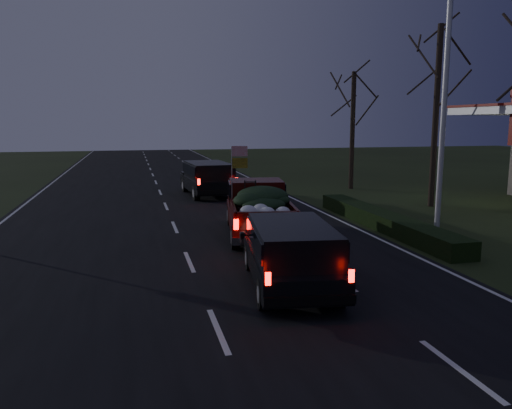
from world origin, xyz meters
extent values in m
plane|color=black|center=(0.00, 0.00, 0.00)|extent=(120.00, 120.00, 0.00)
cube|color=black|center=(0.00, 0.00, 0.01)|extent=(14.00, 120.00, 0.02)
cube|color=black|center=(7.80, 3.00, 0.30)|extent=(1.00, 10.00, 0.60)
cylinder|color=silver|center=(9.50, 2.00, 4.50)|extent=(0.20, 0.20, 9.00)
cylinder|color=black|center=(12.50, 7.00, 4.25)|extent=(0.28, 0.28, 8.50)
cylinder|color=black|center=(11.50, 14.00, 3.50)|extent=(0.28, 0.28, 7.00)
cube|color=#3A0A07|center=(2.84, 2.99, 0.63)|extent=(2.89, 5.53, 0.58)
cube|color=#3A0A07|center=(2.99, 3.93, 1.42)|extent=(2.18, 1.96, 0.95)
cube|color=black|center=(2.99, 3.93, 1.53)|extent=(2.27, 1.88, 0.58)
cube|color=#3A0A07|center=(2.63, 1.64, 0.95)|extent=(2.38, 3.21, 0.06)
ellipsoid|color=black|center=(2.76, 2.15, 1.42)|extent=(1.96, 2.13, 0.63)
cylinder|color=gray|center=(1.91, 3.14, 2.16)|extent=(0.03, 0.03, 2.11)
cube|color=red|center=(2.19, 3.09, 3.03)|extent=(0.54, 0.11, 0.36)
cube|color=gold|center=(2.19, 3.09, 2.61)|extent=(0.54, 0.11, 0.36)
cube|color=black|center=(2.50, 13.27, 0.68)|extent=(2.52, 5.36, 0.65)
cube|color=black|center=(2.52, 12.99, 1.42)|extent=(2.29, 3.94, 0.87)
cube|color=black|center=(2.52, 12.99, 1.50)|extent=(2.40, 3.84, 0.52)
cube|color=black|center=(2.19, -2.74, 0.59)|extent=(2.49, 4.78, 0.57)
cube|color=black|center=(2.16, -2.98, 1.24)|extent=(2.22, 3.54, 0.76)
cube|color=black|center=(2.16, -2.98, 1.31)|extent=(2.30, 3.46, 0.46)
cube|color=black|center=(1.21, -1.70, 1.12)|extent=(0.12, 0.22, 0.15)
camera|label=1|loc=(-1.51, -14.13, 4.05)|focal=35.00mm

